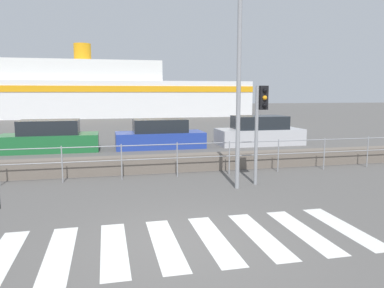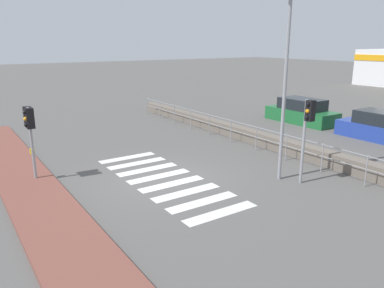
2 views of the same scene
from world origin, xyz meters
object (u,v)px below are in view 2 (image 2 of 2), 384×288
(traffic_light_far, at_px, (307,123))
(parked_car_blue, at_px, (383,128))
(streetlamp, at_px, (284,57))
(parked_car_green, at_px, (301,112))
(traffic_light_near, at_px, (30,124))

(traffic_light_far, relative_size, parked_car_blue, 0.67)
(streetlamp, height_order, parked_car_green, streetlamp)
(traffic_light_near, relative_size, streetlamp, 0.37)
(traffic_light_far, distance_m, parked_car_blue, 8.28)
(streetlamp, distance_m, parked_car_blue, 9.18)
(parked_car_blue, bearing_deg, traffic_light_near, -102.94)
(traffic_light_near, height_order, streetlamp, streetlamp)
(traffic_light_near, relative_size, traffic_light_far, 0.90)
(traffic_light_near, height_order, parked_car_blue, traffic_light_near)
(traffic_light_far, height_order, parked_car_blue, traffic_light_far)
(traffic_light_near, xyz_separation_m, traffic_light_far, (5.33, 7.48, 0.09))
(traffic_light_far, xyz_separation_m, parked_car_green, (-6.85, 7.95, -1.49))
(parked_car_green, height_order, parked_car_blue, parked_car_green)
(parked_car_blue, bearing_deg, traffic_light_far, -77.35)
(streetlamp, distance_m, parked_car_green, 10.95)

